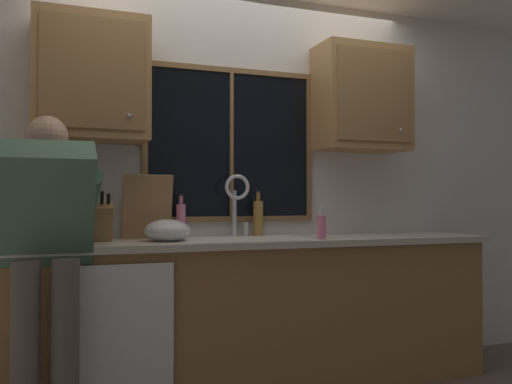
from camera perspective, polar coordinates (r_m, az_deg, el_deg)
back_wall at (r=3.72m, az=-2.47°, el=0.97°), size 5.47×0.12×2.55m
window_glass at (r=3.66m, az=-2.61°, el=4.92°), size 1.10×0.02×0.95m
window_frame_top at (r=3.74m, az=-2.56°, el=12.47°), size 1.17×0.02×0.04m
window_frame_bottom at (r=3.64m, az=-2.57°, el=-2.80°), size 1.17×0.02×0.04m
window_frame_left at (r=3.52m, az=-11.42°, el=5.18°), size 0.03×0.02×0.95m
window_frame_right at (r=3.87m, az=5.49°, el=4.62°), size 0.03×0.02×0.95m
window_mullion_center at (r=3.65m, az=-2.56°, el=4.94°), size 0.02×0.02×0.95m
lower_cabinet_run at (r=3.46m, az=-0.64°, el=-12.79°), size 3.07×0.58×0.88m
countertop at (r=3.38m, az=-0.52°, el=-5.20°), size 3.13×0.62×0.04m
dishwasher_front at (r=2.97m, az=-14.45°, el=-14.42°), size 0.60×0.02×0.74m
upper_cabinet_left at (r=3.39m, az=-16.69°, el=11.19°), size 0.64×0.36×0.72m
upper_cabinet_right at (r=3.94m, az=10.90°, el=9.44°), size 0.64×0.36×0.72m
sink at (r=3.38m, az=-1.09°, el=-6.51°), size 0.80×0.46×0.21m
faucet at (r=3.54m, az=-1.94°, el=-0.57°), size 0.18×0.09×0.40m
person_standing at (r=2.85m, az=-20.90°, el=-4.47°), size 0.53×0.67×1.59m
knife_block at (r=3.24m, az=-15.75°, el=-3.06°), size 0.12×0.18×0.32m
cutting_board at (r=3.43m, az=-11.17°, el=-1.52°), size 0.30×0.10×0.39m
mixing_bowl at (r=3.21m, az=-9.17°, el=-3.99°), size 0.26×0.26×0.13m
soap_dispenser at (r=3.37m, az=6.78°, el=-3.57°), size 0.06×0.07×0.20m
bottle_green_glass at (r=3.62m, az=0.23°, el=-2.63°), size 0.06×0.06×0.30m
bottle_tall_clear at (r=3.46m, az=-7.79°, el=-2.87°), size 0.06×0.06×0.28m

